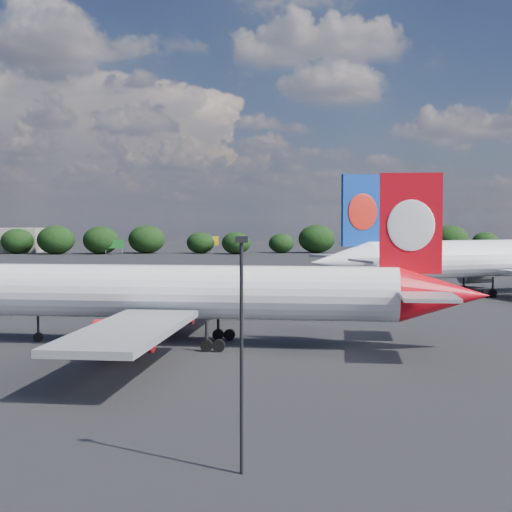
{
  "coord_description": "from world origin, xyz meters",
  "views": [
    {
      "loc": [
        12.35,
        -46.83,
        11.09
      ],
      "look_at": [
        16.0,
        12.0,
        8.0
      ],
      "focal_mm": 50.0,
      "sensor_mm": 36.0,
      "label": 1
    }
  ],
  "objects": [
    {
      "name": "qantas_airliner",
      "position": [
        12.12,
        15.09,
        4.54
      ],
      "size": [
        45.62,
        43.56,
        14.92
      ],
      "color": "white",
      "rests_on": "ground"
    },
    {
      "name": "horizon_treeline",
      "position": [
        10.35,
        180.91,
        4.06
      ],
      "size": [
        199.52,
        15.58,
        9.19
      ],
      "color": "black",
      "rests_on": "ground"
    },
    {
      "name": "billboard_yellow",
      "position": [
        12.0,
        182.0,
        3.87
      ],
      "size": [
        5.0,
        0.3,
        5.5
      ],
      "color": "yellow",
      "rests_on": "ground"
    },
    {
      "name": "highway_sign",
      "position": [
        -18.0,
        176.0,
        3.13
      ],
      "size": [
        6.0,
        0.3,
        4.5
      ],
      "color": "#156C22",
      "rests_on": "ground"
    },
    {
      "name": "apron_lamp_post",
      "position": [
        13.61,
        -16.43,
        5.82
      ],
      "size": [
        0.55,
        0.3,
        10.35
      ],
      "color": "black",
      "rests_on": "ground"
    },
    {
      "name": "china_southern_airliner",
      "position": [
        51.1,
        53.81,
        5.18
      ],
      "size": [
        51.09,
        49.03,
        17.03
      ],
      "color": "white",
      "rests_on": "ground"
    },
    {
      "name": "ground",
      "position": [
        0.0,
        60.0,
        0.0
      ],
      "size": [
        500.0,
        500.0,
        0.0
      ],
      "primitive_type": "plane",
      "color": "black",
      "rests_on": "ground"
    }
  ]
}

